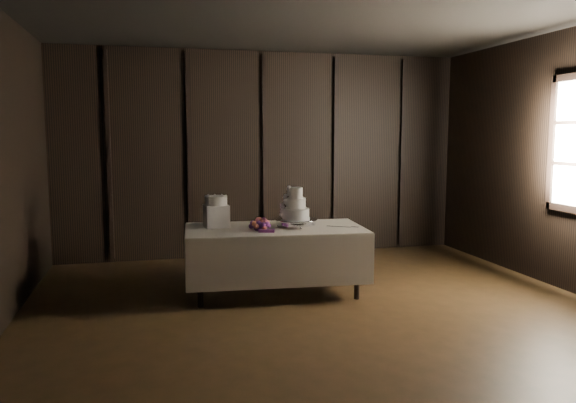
# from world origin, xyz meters

# --- Properties ---
(room) EXTENTS (6.08, 7.08, 3.08)m
(room) POSITION_xyz_m (0.00, 0.00, 1.50)
(room) COLOR black
(room) RESTS_ON ground
(display_table) EXTENTS (2.06, 1.18, 0.76)m
(display_table) POSITION_xyz_m (-0.30, 1.42, 0.42)
(display_table) COLOR beige
(display_table) RESTS_ON ground
(cake_stand) EXTENTS (0.63, 0.63, 0.09)m
(cake_stand) POSITION_xyz_m (-0.06, 1.41, 0.81)
(cake_stand) COLOR silver
(cake_stand) RESTS_ON display_table
(wedding_cake) EXTENTS (0.34, 0.30, 0.36)m
(wedding_cake) POSITION_xyz_m (-0.09, 1.39, 0.99)
(wedding_cake) COLOR white
(wedding_cake) RESTS_ON cake_stand
(bouquet) EXTENTS (0.37, 0.44, 0.18)m
(bouquet) POSITION_xyz_m (-0.50, 1.28, 0.82)
(bouquet) COLOR #CE5A72
(bouquet) RESTS_ON display_table
(box_pedestal) EXTENTS (0.28, 0.28, 0.25)m
(box_pedestal) POSITION_xyz_m (-0.94, 1.62, 0.89)
(box_pedestal) COLOR white
(box_pedestal) RESTS_ON display_table
(small_cake) EXTENTS (0.28, 0.28, 0.10)m
(small_cake) POSITION_xyz_m (-0.94, 1.62, 1.06)
(small_cake) COLOR white
(small_cake) RESTS_ON box_pedestal
(cake_knife) EXTENTS (0.32, 0.22, 0.01)m
(cake_knife) POSITION_xyz_m (0.40, 1.26, 0.77)
(cake_knife) COLOR silver
(cake_knife) RESTS_ON display_table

